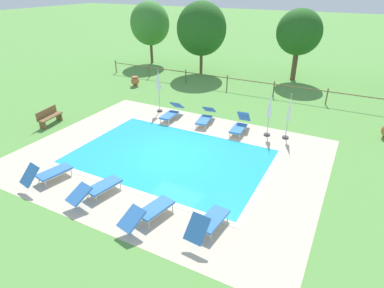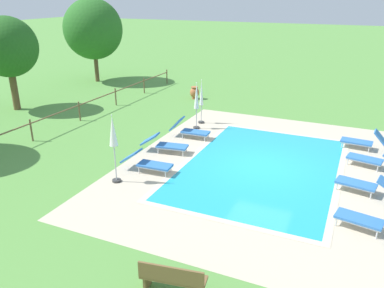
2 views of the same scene
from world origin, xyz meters
name	(u,v)px [view 2 (image 2 of 2)]	position (x,y,z in m)	size (l,w,h in m)	color
ground_plane	(261,167)	(0.00, 0.00, 0.00)	(160.00, 160.00, 0.00)	#599342
pool_deck_paving	(261,166)	(0.00, 0.00, 0.00)	(13.15, 10.32, 0.01)	beige
swimming_pool_water	(261,166)	(0.00, 0.00, 0.01)	(8.42, 5.59, 0.01)	#23A8C1
pool_coping_rim	(261,166)	(0.00, 0.00, 0.01)	(8.90, 6.07, 0.01)	beige
sun_lounger_north_near_steps	(364,141)	(3.59, -3.59, 0.39)	(0.77, 1.95, 0.95)	#3370BC
sun_lounger_north_mid	(373,159)	(1.64, -3.99, 0.36)	(1.01, 2.13, 0.75)	#3370BC
sun_lounger_north_far	(148,163)	(-2.20, 3.85, 0.37)	(0.71, 2.04, 0.82)	#3370BC
sun_lounger_north_end	(366,185)	(-0.77, -3.77, 0.35)	(0.97, 2.14, 0.72)	#3370BC
sun_lounger_south_near_corner	(166,144)	(-0.21, 4.13, 0.37)	(0.89, 2.09, 0.80)	#3370BC
sun_lounger_south_mid	(370,219)	(-3.14, -3.93, 0.39)	(0.96, 1.98, 0.95)	#3370BC
sun_lounger_south_far	(190,130)	(1.86, 3.92, 0.39)	(0.70, 1.92, 0.96)	#3370BC
patio_umbrella_closed_row_west	(196,99)	(3.24, 4.18, 1.50)	(0.32, 0.32, 2.36)	#383838
patio_umbrella_closed_row_mid_west	(201,97)	(4.15, 4.30, 1.38)	(0.32, 0.32, 2.31)	#383838
patio_umbrella_closed_row_centre	(113,136)	(-3.41, 4.46, 1.77)	(0.32, 0.32, 2.54)	#383838
wooden_bench_lawn_side	(173,278)	(-7.66, 0.06, 0.47)	(0.67, 1.55, 0.87)	brown
terracotta_urn_near_fence	(195,92)	(8.59, 6.62, 0.43)	(0.59, 0.59, 0.80)	#B7663D
perimeter_fence	(57,117)	(0.19, 10.39, 0.70)	(23.68, 0.08, 1.05)	brown
tree_far_west	(93,29)	(10.51, 15.70, 3.90)	(4.33, 4.33, 6.12)	brown
tree_east_mid	(7,47)	(2.14, 15.21, 3.58)	(3.35, 3.35, 5.27)	brown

